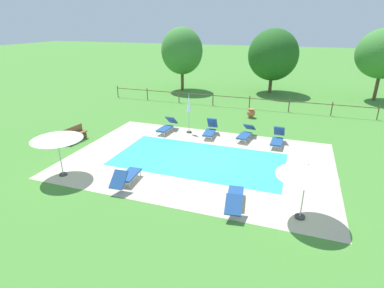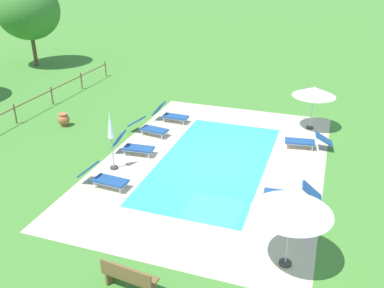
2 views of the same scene
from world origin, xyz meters
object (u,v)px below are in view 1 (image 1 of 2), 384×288
object	(u,v)px
sun_lounger_north_near_steps	(127,176)
patio_umbrella_open_foreground	(307,170)
patio_umbrella_open_by_bench	(56,136)
terracotta_urn_near_fence	(251,113)
tree_far_west	(273,55)
tree_centre	(384,54)
tree_west_mid	(182,51)
sun_lounger_south_near_corner	(246,133)
sun_lounger_north_mid	(277,139)
patio_umbrella_closed_row_west	(189,106)
sun_lounger_south_mid	(235,198)
sun_lounger_north_end	(167,126)
sun_lounger_north_far	(210,130)
wooden_bench_lawn_side	(75,134)

from	to	relation	value
sun_lounger_north_near_steps	patio_umbrella_open_foreground	size ratio (longest dim) A/B	0.92
patio_umbrella_open_by_bench	terracotta_urn_near_fence	distance (m)	13.77
sun_lounger_north_near_steps	tree_far_west	world-z (taller)	tree_far_west
tree_centre	tree_west_mid	bearing A→B (deg)	-174.99
sun_lounger_north_near_steps	terracotta_urn_near_fence	size ratio (longest dim) A/B	3.04
terracotta_urn_near_fence	patio_umbrella_open_foreground	bearing A→B (deg)	-72.74
sun_lounger_south_near_corner	tree_far_west	distance (m)	14.02
sun_lounger_north_mid	patio_umbrella_closed_row_west	size ratio (longest dim) A/B	0.76
patio_umbrella_open_foreground	sun_lounger_south_mid	bearing A→B (deg)	-179.28
patio_umbrella_open_by_bench	sun_lounger_north_near_steps	bearing A→B (deg)	4.57
sun_lounger_north_end	terracotta_urn_near_fence	bearing A→B (deg)	46.94
sun_lounger_north_end	terracotta_urn_near_fence	world-z (taller)	sun_lounger_north_end
sun_lounger_north_mid	sun_lounger_north_end	xyz separation A→B (m)	(-6.85, -0.02, -0.01)
sun_lounger_north_far	tree_far_west	xyz separation A→B (m)	(2.16, 13.83, 3.22)
sun_lounger_north_near_steps	patio_umbrella_closed_row_west	world-z (taller)	patio_umbrella_closed_row_west
sun_lounger_south_mid	patio_umbrella_open_by_bench	world-z (taller)	patio_umbrella_open_by_bench
sun_lounger_north_end	tree_centre	world-z (taller)	tree_centre
sun_lounger_south_mid	sun_lounger_north_end	bearing A→B (deg)	130.22
patio_umbrella_open_foreground	terracotta_urn_near_fence	xyz separation A→B (m)	(-3.66, 11.78, -1.55)
sun_lounger_south_near_corner	patio_umbrella_open_foreground	bearing A→B (deg)	-65.87
sun_lounger_north_mid	terracotta_urn_near_fence	world-z (taller)	sun_lounger_north_mid
tree_far_west	tree_west_mid	bearing A→B (deg)	-168.93
wooden_bench_lawn_side	tree_far_west	distance (m)	19.95
sun_lounger_north_end	tree_west_mid	world-z (taller)	tree_west_mid
sun_lounger_south_near_corner	terracotta_urn_near_fence	xyz separation A→B (m)	(-0.40, 4.51, -0.01)
wooden_bench_lawn_side	sun_lounger_south_mid	bearing A→B (deg)	-19.45
sun_lounger_south_mid	terracotta_urn_near_fence	bearing A→B (deg)	96.13
patio_umbrella_open_foreground	wooden_bench_lawn_side	size ratio (longest dim) A/B	1.42
patio_umbrella_closed_row_west	sun_lounger_south_near_corner	bearing A→B (deg)	0.55
sun_lounger_north_near_steps	sun_lounger_north_end	bearing A→B (deg)	99.00
sun_lounger_north_far	patio_umbrella_closed_row_west	distance (m)	1.96
sun_lounger_north_end	sun_lounger_south_near_corner	bearing A→B (deg)	4.43
sun_lounger_south_near_corner	sun_lounger_south_mid	bearing A→B (deg)	-83.24
sun_lounger_south_mid	patio_umbrella_closed_row_west	distance (m)	8.63
tree_centre	tree_far_west	bearing A→B (deg)	179.20
sun_lounger_north_end	tree_far_west	xyz separation A→B (m)	(4.98, 14.02, 3.24)
sun_lounger_north_mid	terracotta_urn_near_fence	size ratio (longest dim) A/B	2.85
sun_lounger_north_far	tree_far_west	size ratio (longest dim) A/B	0.31
sun_lounger_north_far	tree_west_mid	size ratio (longest dim) A/B	0.30
sun_lounger_south_mid	wooden_bench_lawn_side	size ratio (longest dim) A/B	1.37
sun_lounger_north_near_steps	sun_lounger_south_near_corner	world-z (taller)	sun_lounger_north_near_steps
sun_lounger_north_far	sun_lounger_north_near_steps	bearing A→B (deg)	-104.09
sun_lounger_north_end	tree_far_west	bearing A→B (deg)	70.44
patio_umbrella_open_by_bench	tree_west_mid	size ratio (longest dim) A/B	0.36
wooden_bench_lawn_side	tree_west_mid	xyz separation A→B (m)	(0.80, 15.60, 3.40)
wooden_bench_lawn_side	tree_far_west	world-z (taller)	tree_far_west
terracotta_urn_near_fence	sun_lounger_north_far	bearing A→B (deg)	-110.47
sun_lounger_north_end	sun_lounger_south_mid	world-z (taller)	sun_lounger_north_end
tree_west_mid	tree_far_west	bearing A→B (deg)	11.07
patio_umbrella_closed_row_west	tree_west_mid	bearing A→B (deg)	112.79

